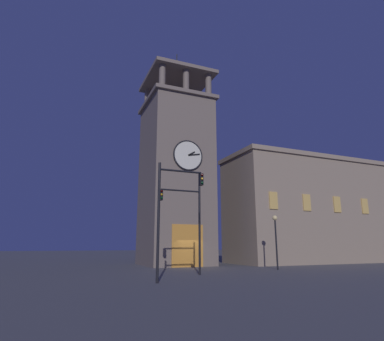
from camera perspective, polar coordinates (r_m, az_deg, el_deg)
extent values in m
plane|color=#4C4C51|center=(31.53, -0.25, -16.76)|extent=(200.00, 200.00, 0.00)
cube|color=#75665B|center=(35.80, -2.96, -1.96)|extent=(6.64, 7.36, 17.83)
cube|color=#75665B|center=(38.60, -2.80, 11.44)|extent=(7.24, 7.96, 0.40)
cylinder|color=#75665B|center=(37.66, 2.91, 14.69)|extent=(0.70, 0.70, 2.66)
cylinder|color=#75665B|center=(36.70, -1.08, 15.47)|extent=(0.70, 0.70, 2.66)
cylinder|color=#75665B|center=(35.92, -5.29, 16.20)|extent=(0.70, 0.70, 2.66)
cylinder|color=#75665B|center=(42.73, -0.71, 11.16)|extent=(0.70, 0.70, 2.66)
cylinder|color=#75665B|center=(41.89, -4.24, 11.72)|extent=(0.70, 0.70, 2.66)
cylinder|color=#75665B|center=(41.21, -7.91, 12.25)|extent=(0.70, 0.70, 2.66)
cube|color=#75665B|center=(39.96, -2.75, 15.44)|extent=(7.24, 7.96, 0.40)
cylinder|color=black|center=(40.91, -2.72, 17.80)|extent=(0.12, 0.12, 3.44)
cylinder|color=silver|center=(32.87, -0.72, 2.69)|extent=(3.05, 0.12, 3.05)
torus|color=black|center=(32.85, -0.71, 2.69)|extent=(3.21, 0.16, 3.21)
cube|color=black|center=(32.97, -0.07, 3.03)|extent=(0.78, 0.06, 0.54)
cube|color=black|center=(33.04, 0.37, 2.82)|extent=(1.30, 0.06, 0.36)
cube|color=orange|center=(31.74, -0.84, -13.12)|extent=(3.20, 0.24, 4.00)
cube|color=gray|center=(43.09, 20.68, -6.99)|extent=(21.92, 7.50, 11.93)
cube|color=gray|center=(44.09, 20.03, 1.06)|extent=(22.32, 7.90, 0.50)
cube|color=#E0B259|center=(43.76, 28.24, -5.57)|extent=(1.00, 0.12, 1.80)
cube|color=#E0B259|center=(40.48, 24.27, -5.49)|extent=(1.00, 0.12, 1.80)
cube|color=#E0B259|center=(37.42, 19.62, -5.35)|extent=(1.00, 0.12, 1.80)
cube|color=#E0B259|center=(34.65, 14.20, -5.15)|extent=(1.00, 0.12, 1.80)
cylinder|color=black|center=(23.80, 1.35, -10.18)|extent=(0.16, 0.16, 6.47)
cylinder|color=black|center=(23.52, -2.02, -3.57)|extent=(2.98, 0.12, 0.12)
cube|color=black|center=(22.98, -5.51, -4.36)|extent=(0.22, 0.30, 0.75)
sphere|color=#360505|center=(22.86, -5.37, -3.62)|extent=(0.16, 0.16, 0.16)
sphere|color=orange|center=(22.82, -5.38, -4.24)|extent=(0.16, 0.16, 0.16)
sphere|color=#063316|center=(22.78, -5.39, -4.86)|extent=(0.16, 0.16, 0.16)
cylinder|color=black|center=(18.82, -5.95, -8.77)|extent=(0.16, 0.16, 6.86)
cylinder|color=black|center=(19.70, -2.00, -0.11)|extent=(2.69, 0.12, 0.12)
cube|color=black|center=(20.11, 1.59, -1.62)|extent=(0.22, 0.30, 0.75)
sphere|color=#360505|center=(20.01, 1.79, -0.76)|extent=(0.16, 0.16, 0.16)
sphere|color=orange|center=(19.96, 1.80, -1.46)|extent=(0.16, 0.16, 0.16)
sphere|color=#063316|center=(19.91, 1.80, -2.16)|extent=(0.16, 0.16, 0.16)
cylinder|color=black|center=(29.51, 14.69, -12.56)|extent=(0.14, 0.14, 4.16)
sphere|color=#F9DB8C|center=(29.60, 14.43, -8.11)|extent=(0.44, 0.44, 0.44)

